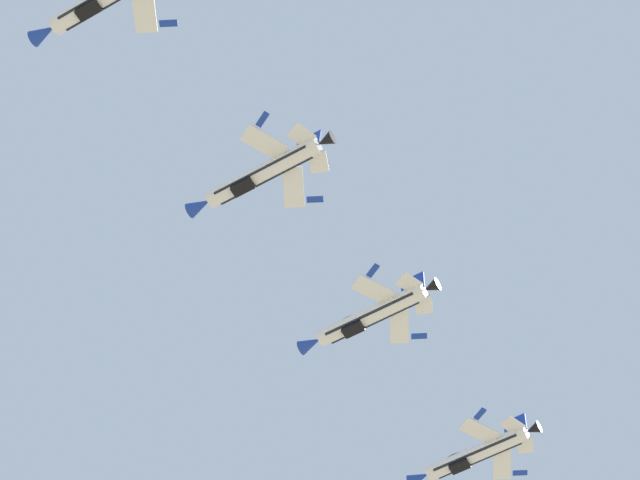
% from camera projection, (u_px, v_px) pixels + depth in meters
% --- Properties ---
extents(fighter_jet_left_wing, '(12.99, 12.30, 4.38)m').
position_uv_depth(fighter_jet_left_wing, '(261.00, 174.00, 135.58)').
color(fighter_jet_left_wing, white).
extents(fighter_jet_right_wing, '(12.99, 12.31, 4.35)m').
position_uv_depth(fighter_jet_right_wing, '(369.00, 316.00, 145.30)').
color(fighter_jet_right_wing, white).
extents(fighter_jet_left_outer, '(12.99, 12.31, 4.37)m').
position_uv_depth(fighter_jet_left_outer, '(475.00, 454.00, 157.42)').
color(fighter_jet_left_outer, white).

